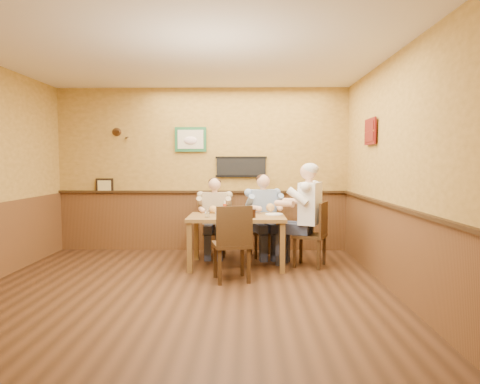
% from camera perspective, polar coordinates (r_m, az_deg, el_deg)
% --- Properties ---
extents(room, '(5.02, 5.03, 2.81)m').
position_cam_1_polar(room, '(5.10, -6.22, 5.74)').
color(room, '#331D0F').
rests_on(room, ground).
extents(dining_table, '(1.40, 0.90, 0.75)m').
position_cam_1_polar(dining_table, '(6.26, -0.45, -4.00)').
color(dining_table, brown).
rests_on(dining_table, ground).
extents(chair_back_left, '(0.37, 0.37, 0.80)m').
position_cam_1_polar(chair_back_left, '(7.01, -3.37, -5.27)').
color(chair_back_left, '#3C2713').
rests_on(chair_back_left, ground).
extents(chair_back_right, '(0.47, 0.47, 0.84)m').
position_cam_1_polar(chair_back_right, '(6.96, 3.02, -5.18)').
color(chair_back_right, '#3C2713').
rests_on(chair_back_right, ground).
extents(chair_right_end, '(0.57, 0.57, 0.95)m').
position_cam_1_polar(chair_right_end, '(6.38, 9.28, -5.55)').
color(chair_right_end, '#3C2713').
rests_on(chair_right_end, ground).
extents(chair_near_side, '(0.55, 0.55, 0.99)m').
position_cam_1_polar(chair_near_side, '(5.54, -1.16, -6.77)').
color(chair_near_side, '#3C2713').
rests_on(chair_near_side, ground).
extents(diner_tan_shirt, '(0.53, 0.53, 1.15)m').
position_cam_1_polar(diner_tan_shirt, '(6.98, -3.38, -3.88)').
color(diner_tan_shirt, tan).
rests_on(diner_tan_shirt, ground).
extents(diner_blue_polo, '(0.67, 0.67, 1.20)m').
position_cam_1_polar(diner_blue_polo, '(6.94, 3.03, -3.71)').
color(diner_blue_polo, '#7C95BA').
rests_on(diner_blue_polo, ground).
extents(diner_white_elder, '(0.82, 0.82, 1.36)m').
position_cam_1_polar(diner_white_elder, '(6.35, 9.31, -3.74)').
color(diner_white_elder, white).
rests_on(diner_white_elder, ground).
extents(water_glass_left, '(0.09, 0.09, 0.11)m').
position_cam_1_polar(water_glass_left, '(6.07, -4.37, -2.89)').
color(water_glass_left, white).
rests_on(water_glass_left, dining_table).
extents(water_glass_mid, '(0.09, 0.09, 0.11)m').
position_cam_1_polar(water_glass_mid, '(5.99, 1.24, -2.95)').
color(water_glass_mid, silver).
rests_on(water_glass_mid, dining_table).
extents(cola_tumbler, '(0.12, 0.12, 0.12)m').
position_cam_1_polar(cola_tumbler, '(6.01, 1.68, -2.87)').
color(cola_tumbler, black).
rests_on(cola_tumbler, dining_table).
extents(hot_sauce_bottle, '(0.05, 0.05, 0.19)m').
position_cam_1_polar(hot_sauce_bottle, '(6.27, -2.06, -2.27)').
color(hot_sauce_bottle, red).
rests_on(hot_sauce_bottle, dining_table).
extents(salt_shaker, '(0.05, 0.05, 0.10)m').
position_cam_1_polar(salt_shaker, '(6.26, -3.08, -2.71)').
color(salt_shaker, white).
rests_on(salt_shaker, dining_table).
extents(pepper_shaker, '(0.04, 0.04, 0.09)m').
position_cam_1_polar(pepper_shaker, '(6.21, -2.37, -2.79)').
color(pepper_shaker, black).
rests_on(pepper_shaker, dining_table).
extents(plate_far_left, '(0.28, 0.28, 0.01)m').
position_cam_1_polar(plate_far_left, '(6.51, -2.38, -2.82)').
color(plate_far_left, white).
rests_on(plate_far_left, dining_table).
extents(plate_far_right, '(0.30, 0.30, 0.02)m').
position_cam_1_polar(plate_far_right, '(6.37, 4.57, -2.97)').
color(plate_far_right, white).
rests_on(plate_far_right, dining_table).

